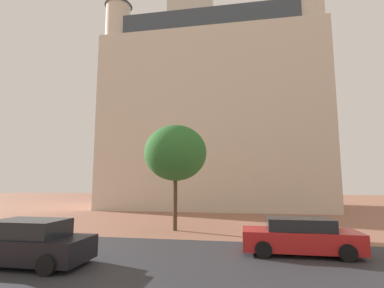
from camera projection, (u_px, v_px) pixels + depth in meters
name	position (u px, v px, depth m)	size (l,w,h in m)	color
ground_plane	(184.00, 251.00, 12.42)	(120.00, 120.00, 0.00)	#93604C
street_asphalt_strip	(176.00, 260.00, 10.96)	(120.00, 7.55, 0.00)	#2D2D33
landmark_building	(211.00, 110.00, 36.01)	(24.47, 14.23, 40.13)	beige
car_black	(28.00, 243.00, 10.32)	(4.37, 2.09, 1.57)	black
car_red	(300.00, 237.00, 11.84)	(4.59, 1.98, 1.45)	red
tree_curb_far	(176.00, 153.00, 18.19)	(3.89, 3.89, 6.48)	#4C3823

